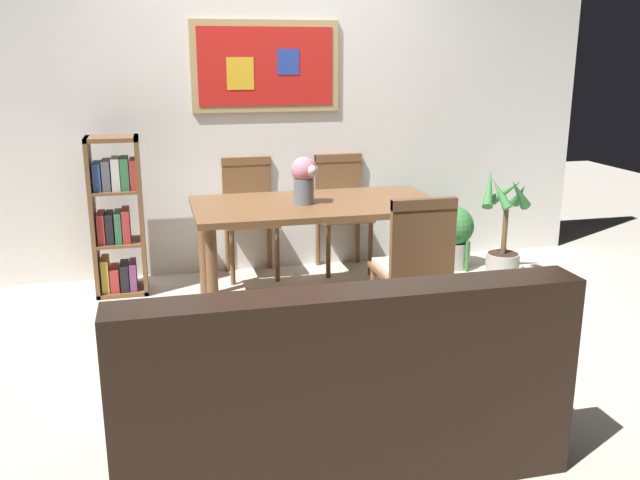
{
  "coord_description": "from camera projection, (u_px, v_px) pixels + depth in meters",
  "views": [
    {
      "loc": [
        -0.91,
        -3.74,
        1.67
      ],
      "look_at": [
        -0.01,
        -0.09,
        0.65
      ],
      "focal_mm": 38.3,
      "sensor_mm": 36.0,
      "label": 1
    }
  ],
  "objects": [
    {
      "name": "wall_back_with_painting",
      "position": [
        271.0,
        104.0,
        5.28
      ],
      "size": [
        5.2,
        0.14,
        2.6
      ],
      "color": "silver",
      "rests_on": "ground_plane"
    },
    {
      "name": "flower_vase",
      "position": [
        304.0,
        177.0,
        4.46
      ],
      "size": [
        0.19,
        0.19,
        0.31
      ],
      "color": "slate",
      "rests_on": "dining_table"
    },
    {
      "name": "potted_palm",
      "position": [
        504.0,
        238.0,
        5.2
      ],
      "size": [
        0.41,
        0.39,
        0.86
      ],
      "color": "#B2ADA3",
      "rests_on": "ground_plane"
    },
    {
      "name": "dining_table",
      "position": [
        317.0,
        215.0,
        4.57
      ],
      "size": [
        1.64,
        0.87,
        0.72
      ],
      "color": "brown",
      "rests_on": "ground_plane"
    },
    {
      "name": "leather_couch",
      "position": [
        334.0,
        390.0,
        2.87
      ],
      "size": [
        1.8,
        0.84,
        0.84
      ],
      "color": "black",
      "rests_on": "ground_plane"
    },
    {
      "name": "dining_chair_far_right",
      "position": [
        341.0,
        202.0,
        5.44
      ],
      "size": [
        0.4,
        0.41,
        0.91
      ],
      "color": "brown",
      "rests_on": "ground_plane"
    },
    {
      "name": "bookshelf",
      "position": [
        117.0,
        219.0,
        4.84
      ],
      "size": [
        0.36,
        0.28,
        1.13
      ],
      "color": "brown",
      "rests_on": "ground_plane"
    },
    {
      "name": "dining_chair_near_right",
      "position": [
        415.0,
        259.0,
        3.94
      ],
      "size": [
        0.4,
        0.41,
        0.91
      ],
      "color": "brown",
      "rests_on": "ground_plane"
    },
    {
      "name": "potted_ivy",
      "position": [
        453.0,
        236.0,
        5.51
      ],
      "size": [
        0.32,
        0.33,
        0.54
      ],
      "color": "#B2ADA3",
      "rests_on": "ground_plane"
    },
    {
      "name": "ground_plane",
      "position": [
        319.0,
        339.0,
        4.16
      ],
      "size": [
        12.0,
        12.0,
        0.0
      ],
      "primitive_type": "plane",
      "color": "beige"
    },
    {
      "name": "dining_chair_far_left",
      "position": [
        249.0,
        207.0,
        5.28
      ],
      "size": [
        0.4,
        0.41,
        0.91
      ],
      "color": "brown",
      "rests_on": "ground_plane"
    }
  ]
}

